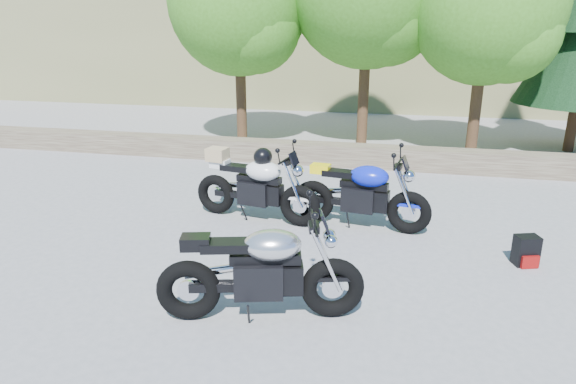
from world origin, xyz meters
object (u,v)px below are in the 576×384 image
object	(u,v)px
blue_bike	(361,195)
backpack	(526,251)
silver_bike	(262,272)
white_bike	(256,185)

from	to	relation	value
blue_bike	backpack	size ratio (longest dim) A/B	5.40
silver_bike	blue_bike	distance (m)	3.14
white_bike	blue_bike	size ratio (longest dim) A/B	0.99
silver_bike	backpack	xyz separation A→B (m)	(3.24, 2.11, -0.37)
silver_bike	blue_bike	world-z (taller)	silver_bike
white_bike	blue_bike	xyz separation A→B (m)	(1.79, 0.04, -0.06)
white_bike	backpack	bearing A→B (deg)	-1.99
silver_bike	white_bike	xyz separation A→B (m)	(-0.93, 2.99, 0.05)
white_bike	blue_bike	distance (m)	1.79
white_bike	backpack	size ratio (longest dim) A/B	5.36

